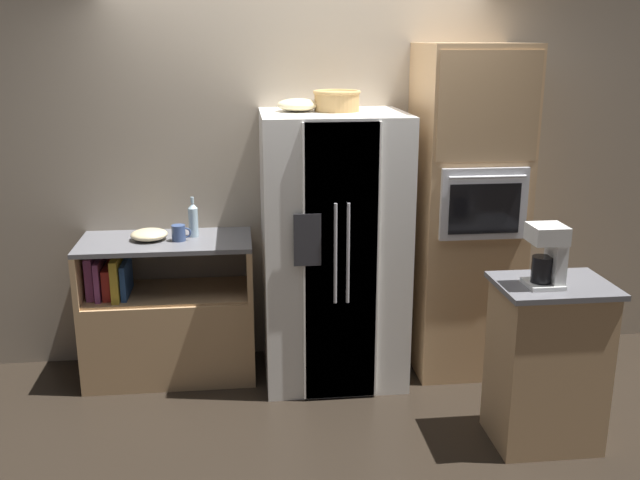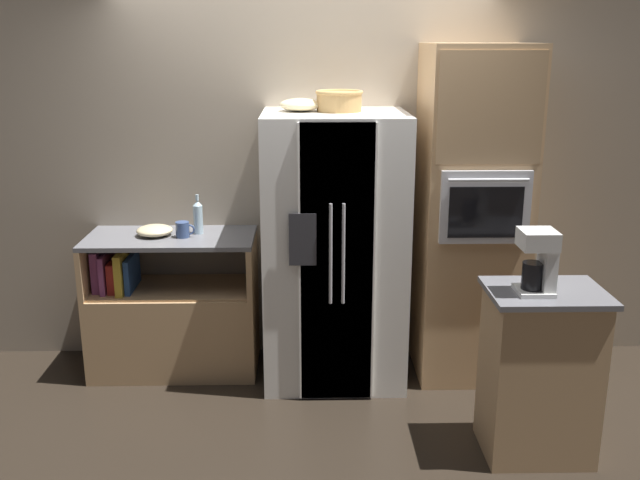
% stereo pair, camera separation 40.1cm
% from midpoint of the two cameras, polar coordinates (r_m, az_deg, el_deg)
% --- Properties ---
extents(ground_plane, '(20.00, 20.00, 0.00)m').
position_cam_midpoint_polar(ground_plane, '(4.89, -3.53, -11.04)').
color(ground_plane, black).
extents(wall_back, '(12.00, 0.06, 2.80)m').
position_cam_midpoint_polar(wall_back, '(4.93, -4.11, 6.34)').
color(wall_back, tan).
rests_on(wall_back, ground_plane).
extents(counter_left, '(1.11, 0.56, 0.95)m').
position_cam_midpoint_polar(counter_left, '(4.96, -14.34, -6.61)').
color(counter_left, tan).
rests_on(counter_left, ground_plane).
extents(refrigerator, '(0.91, 0.81, 1.77)m').
position_cam_midpoint_polar(refrigerator, '(4.65, -1.43, -0.75)').
color(refrigerator, white).
rests_on(refrigerator, ground_plane).
extents(wall_oven, '(0.67, 0.72, 2.18)m').
position_cam_midpoint_polar(wall_oven, '(4.81, 9.25, 2.21)').
color(wall_oven, tan).
rests_on(wall_oven, ground_plane).
extents(island_counter, '(0.61, 0.47, 0.95)m').
position_cam_midpoint_polar(island_counter, '(4.13, 15.03, -9.55)').
color(island_counter, tan).
rests_on(island_counter, ground_plane).
extents(wicker_basket, '(0.30, 0.30, 0.13)m').
position_cam_midpoint_polar(wicker_basket, '(4.54, -1.22, 11.12)').
color(wicker_basket, tan).
rests_on(wicker_basket, refrigerator).
extents(fruit_bowl, '(0.26, 0.26, 0.08)m').
position_cam_midpoint_polar(fruit_bowl, '(4.55, -4.36, 10.72)').
color(fruit_bowl, beige).
rests_on(fruit_bowl, refrigerator).
extents(bottle_tall, '(0.06, 0.06, 0.27)m').
position_cam_midpoint_polar(bottle_tall, '(4.78, -12.49, 1.59)').
color(bottle_tall, silver).
rests_on(bottle_tall, counter_left).
extents(mug, '(0.13, 0.09, 0.10)m').
position_cam_midpoint_polar(mug, '(4.72, -13.62, 0.53)').
color(mug, '#384C7A').
rests_on(mug, counter_left).
extents(mixing_bowl, '(0.24, 0.24, 0.07)m').
position_cam_midpoint_polar(mixing_bowl, '(4.79, -15.86, 0.40)').
color(mixing_bowl, beige).
rests_on(mixing_bowl, counter_left).
extents(coffee_maker, '(0.18, 0.18, 0.33)m').
position_cam_midpoint_polar(coffee_maker, '(3.84, 15.05, -1.07)').
color(coffee_maker, white).
rests_on(coffee_maker, island_counter).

